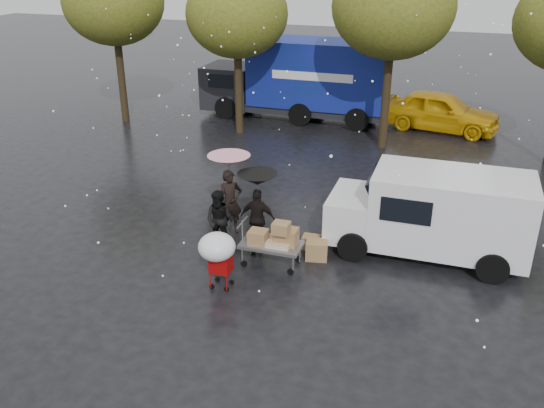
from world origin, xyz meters
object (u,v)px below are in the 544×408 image
(person_black, at_px, (258,218))
(white_van, at_px, (434,212))
(vendor_cart, at_px, (274,239))
(shopping_cart, at_px, (218,249))
(person_pink, at_px, (230,202))
(yellow_taxi, at_px, (440,111))
(blue_truck, at_px, (301,80))

(person_black, xyz_separation_m, white_van, (4.31, 1.03, 0.35))
(vendor_cart, bearing_deg, shopping_cart, -119.77)
(person_pink, xyz_separation_m, vendor_cart, (1.70, -1.35, -0.17))
(person_pink, xyz_separation_m, yellow_taxi, (4.82, 11.68, -0.07))
(blue_truck, bearing_deg, person_black, -79.22)
(vendor_cart, xyz_separation_m, blue_truck, (-3.03, 12.98, 1.03))
(person_black, relative_size, vendor_cart, 1.07)
(shopping_cart, distance_m, white_van, 5.54)
(vendor_cart, xyz_separation_m, white_van, (3.60, 1.83, 0.43))
(vendor_cart, distance_m, blue_truck, 13.36)
(person_pink, relative_size, shopping_cart, 1.23)
(person_black, relative_size, white_van, 0.33)
(vendor_cart, xyz_separation_m, shopping_cart, (-0.85, -1.48, 0.34))
(vendor_cart, height_order, blue_truck, blue_truck)
(person_black, xyz_separation_m, shopping_cart, (-0.14, -2.28, 0.25))
(person_pink, height_order, white_van, white_van)
(white_van, distance_m, yellow_taxi, 11.21)
(person_pink, bearing_deg, yellow_taxi, 31.39)
(person_black, distance_m, white_van, 4.44)
(shopping_cart, xyz_separation_m, white_van, (4.45, 3.31, 0.10))
(shopping_cart, height_order, blue_truck, blue_truck)
(person_pink, relative_size, person_black, 1.11)
(shopping_cart, bearing_deg, yellow_taxi, 74.71)
(blue_truck, relative_size, yellow_taxi, 1.70)
(white_van, distance_m, blue_truck, 12.98)
(vendor_cart, height_order, yellow_taxi, yellow_taxi)
(white_van, bearing_deg, person_pink, -174.80)
(person_black, bearing_deg, blue_truck, -80.99)
(person_black, distance_m, yellow_taxi, 12.81)
(vendor_cart, bearing_deg, yellow_taxi, 76.54)
(person_pink, distance_m, yellow_taxi, 12.63)
(person_pink, xyz_separation_m, blue_truck, (-1.33, 11.63, 0.86))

